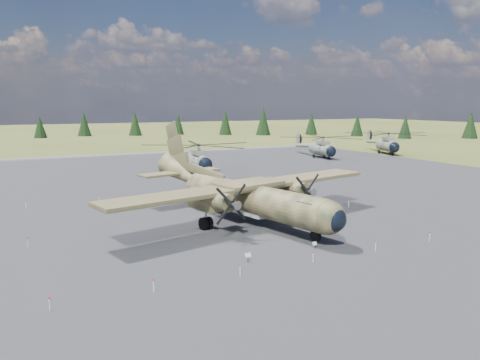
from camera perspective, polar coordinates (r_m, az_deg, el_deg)
name	(u,v)px	position (r m, az deg, el deg)	size (l,w,h in m)	color
ground	(214,224)	(45.59, -3.15, -5.41)	(500.00, 500.00, 0.00)	brown
apron	(180,205)	(54.66, -7.36, -3.00)	(120.00, 120.00, 0.04)	#5C5C61
transport_plane	(241,192)	(46.44, 0.18, -1.44)	(30.62, 27.48, 10.12)	#2F381E
helicopter_near	(198,153)	(78.99, -5.18, 3.36)	(20.15, 23.12, 4.88)	gray
helicopter_mid	(322,143)	(102.31, 9.95, 4.49)	(19.73, 22.17, 4.62)	gray
helicopter_far	(387,139)	(114.27, 17.53, 4.81)	(25.09, 25.09, 4.96)	gray
info_placard_left	(248,256)	(34.86, 0.96, -9.23)	(0.46, 0.20, 0.71)	gray
info_placard_right	(314,244)	(38.26, 9.06, -7.75)	(0.42, 0.23, 0.63)	gray
barrier_fence	(210,220)	(45.22, -3.66, -4.87)	(33.12, 29.62, 0.85)	silver
treeline	(172,190)	(37.48, -8.35, -1.24)	(283.52, 283.79, 10.96)	black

